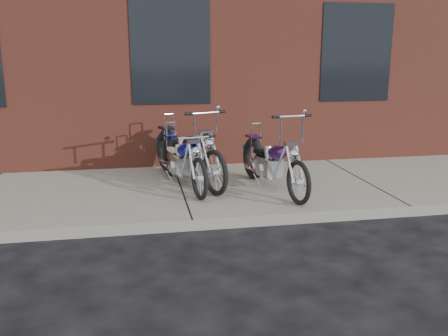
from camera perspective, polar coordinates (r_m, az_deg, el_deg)
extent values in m
plane|color=black|center=(6.03, -3.80, -7.58)|extent=(120.00, 120.00, 0.00)
cube|color=slate|center=(7.42, -5.16, -2.94)|extent=(22.00, 3.00, 0.15)
torus|color=black|center=(7.72, 4.01, 0.95)|extent=(0.25, 0.70, 0.69)
torus|color=black|center=(6.44, 9.57, -2.05)|extent=(0.18, 0.62, 0.62)
cube|color=#AEB1B5|center=(7.19, 6.03, -0.11)|extent=(0.33, 0.42, 0.29)
ellipsoid|color=#4A1A68|center=(6.89, 7.08, 1.65)|extent=(0.34, 0.56, 0.29)
cube|color=black|center=(7.36, 5.21, 1.76)|extent=(0.27, 0.30, 0.06)
cylinder|color=silver|center=(6.47, 9.13, 0.36)|extent=(0.09, 0.28, 0.52)
cylinder|color=silver|center=(6.47, 8.81, 6.06)|extent=(0.52, 0.12, 0.03)
cylinder|color=silver|center=(7.58, 4.29, 3.52)|extent=(0.02, 0.02, 0.46)
cylinder|color=silver|center=(7.45, 6.08, -0.61)|extent=(0.20, 0.86, 0.05)
torus|color=black|center=(7.94, -6.17, 1.23)|extent=(0.27, 0.69, 0.68)
torus|color=black|center=(6.57, -2.56, -1.58)|extent=(0.19, 0.62, 0.61)
cube|color=#AEB1B5|center=(7.38, -4.86, 0.24)|extent=(0.34, 0.42, 0.28)
ellipsoid|color=#1318B4|center=(7.07, -4.26, 1.95)|extent=(0.35, 0.56, 0.29)
cube|color=beige|center=(7.57, -5.44, 2.03)|extent=(0.28, 0.31, 0.06)
cylinder|color=silver|center=(6.62, -2.93, 0.74)|extent=(0.09, 0.28, 0.51)
cylinder|color=silver|center=(6.67, -3.29, 3.50)|extent=(0.52, 0.13, 0.03)
cylinder|color=silver|center=(7.80, -6.08, 3.70)|extent=(0.02, 0.02, 0.45)
cylinder|color=silver|center=(7.63, -4.50, -0.26)|extent=(0.22, 0.84, 0.05)
torus|color=black|center=(8.18, -6.34, 1.86)|extent=(0.41, 0.76, 0.76)
torus|color=black|center=(6.76, -0.43, -0.84)|extent=(0.31, 0.67, 0.69)
cube|color=#AEB1B5|center=(7.59, -4.20, 0.92)|extent=(0.42, 0.50, 0.32)
ellipsoid|color=black|center=(7.27, -3.19, 2.84)|extent=(0.46, 0.64, 0.32)
cube|color=black|center=(7.79, -5.14, 2.81)|extent=(0.34, 0.37, 0.06)
cylinder|color=silver|center=(6.81, -1.00, 1.66)|extent=(0.15, 0.30, 0.57)
cylinder|color=silver|center=(6.83, -1.58, 6.56)|extent=(0.55, 0.23, 0.03)
cylinder|color=silver|center=(8.04, -6.16, 4.56)|extent=(0.03, 0.03, 0.51)
cylinder|color=silver|center=(7.88, -4.13, 0.36)|extent=(0.38, 0.91, 0.05)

